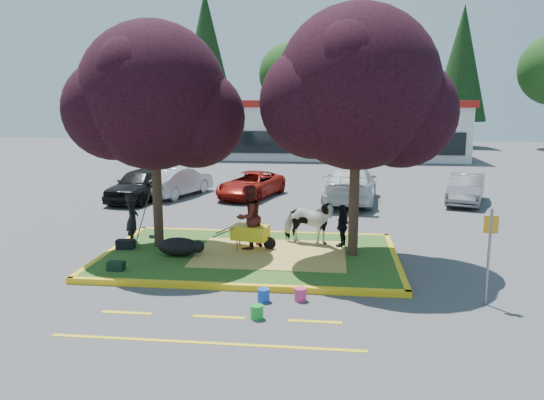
# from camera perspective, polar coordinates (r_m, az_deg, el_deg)

# --- Properties ---
(ground) EXTENTS (90.00, 90.00, 0.00)m
(ground) POSITION_cam_1_polar(r_m,az_deg,el_deg) (15.23, -2.38, -6.27)
(ground) COLOR #424244
(ground) RESTS_ON ground
(median_island) EXTENTS (8.00, 5.00, 0.15)m
(median_island) POSITION_cam_1_polar(r_m,az_deg,el_deg) (15.21, -2.38, -6.00)
(median_island) COLOR #244F18
(median_island) RESTS_ON ground
(curb_near) EXTENTS (8.30, 0.16, 0.15)m
(curb_near) POSITION_cam_1_polar(r_m,az_deg,el_deg) (12.80, -4.20, -9.30)
(curb_near) COLOR yellow
(curb_near) RESTS_ON ground
(curb_far) EXTENTS (8.30, 0.16, 0.15)m
(curb_far) POSITION_cam_1_polar(r_m,az_deg,el_deg) (17.67, -1.08, -3.60)
(curb_far) COLOR yellow
(curb_far) RESTS_ON ground
(curb_left) EXTENTS (0.16, 5.30, 0.15)m
(curb_left) POSITION_cam_1_polar(r_m,az_deg,el_deg) (16.33, -16.73, -5.28)
(curb_left) COLOR yellow
(curb_left) RESTS_ON ground
(curb_right) EXTENTS (0.16, 5.30, 0.15)m
(curb_right) POSITION_cam_1_polar(r_m,az_deg,el_deg) (15.14, 13.15, -6.35)
(curb_right) COLOR yellow
(curb_right) RESTS_ON ground
(straw_bedding) EXTENTS (4.20, 3.00, 0.01)m
(straw_bedding) POSITION_cam_1_polar(r_m,az_deg,el_deg) (15.11, -0.12, -5.79)
(straw_bedding) COLOR #D3BB56
(straw_bedding) RESTS_ON median_island
(tree_purple_left) EXTENTS (5.06, 4.20, 6.51)m
(tree_purple_left) POSITION_cam_1_polar(r_m,az_deg,el_deg) (15.61, -12.58, 10.15)
(tree_purple_left) COLOR black
(tree_purple_left) RESTS_ON median_island
(tree_purple_right) EXTENTS (5.30, 4.40, 6.82)m
(tree_purple_right) POSITION_cam_1_polar(r_m,az_deg,el_deg) (14.58, 9.23, 11.03)
(tree_purple_right) COLOR black
(tree_purple_right) RESTS_ON median_island
(fire_lane_stripe_a) EXTENTS (1.10, 0.12, 0.01)m
(fire_lane_stripe_a) POSITION_cam_1_polar(r_m,az_deg,el_deg) (11.91, -15.39, -11.60)
(fire_lane_stripe_a) COLOR yellow
(fire_lane_stripe_a) RESTS_ON ground
(fire_lane_stripe_b) EXTENTS (1.10, 0.12, 0.01)m
(fire_lane_stripe_b) POSITION_cam_1_polar(r_m,az_deg,el_deg) (11.35, -5.75, -12.41)
(fire_lane_stripe_b) COLOR yellow
(fire_lane_stripe_b) RESTS_ON ground
(fire_lane_stripe_c) EXTENTS (1.10, 0.12, 0.01)m
(fire_lane_stripe_c) POSITION_cam_1_polar(r_m,az_deg,el_deg) (11.12, 4.64, -12.90)
(fire_lane_stripe_c) COLOR yellow
(fire_lane_stripe_c) RESTS_ON ground
(fire_lane_long) EXTENTS (6.00, 0.10, 0.01)m
(fire_lane_long) POSITION_cam_1_polar(r_m,az_deg,el_deg) (10.28, -7.21, -15.00)
(fire_lane_long) COLOR yellow
(fire_lane_long) RESTS_ON ground
(retail_building) EXTENTS (20.40, 8.40, 4.40)m
(retail_building) POSITION_cam_1_polar(r_m,az_deg,el_deg) (42.42, 6.23, 7.72)
(retail_building) COLOR silver
(retail_building) RESTS_ON ground
(treeline) EXTENTS (46.58, 7.80, 14.63)m
(treeline) POSITION_cam_1_polar(r_m,az_deg,el_deg) (52.10, 5.57, 14.32)
(treeline) COLOR black
(treeline) RESTS_ON ground
(cow) EXTENTS (1.77, 1.12, 1.38)m
(cow) POSITION_cam_1_polar(r_m,az_deg,el_deg) (15.89, 3.91, -2.42)
(cow) COLOR white
(cow) RESTS_ON median_island
(calf) EXTENTS (1.31, 0.95, 0.51)m
(calf) POSITION_cam_1_polar(r_m,az_deg,el_deg) (15.11, -10.01, -4.96)
(calf) COLOR black
(calf) RESTS_ON median_island
(handler) EXTENTS (0.49, 0.63, 1.53)m
(handler) POSITION_cam_1_polar(r_m,az_deg,el_deg) (16.56, -14.81, -1.94)
(handler) COLOR black
(handler) RESTS_ON median_island
(visitor_a) EXTENTS (1.10, 1.16, 1.88)m
(visitor_a) POSITION_cam_1_polar(r_m,az_deg,el_deg) (15.43, -2.51, -1.85)
(visitor_a) COLOR #4B1815
(visitor_a) RESTS_ON median_island
(visitor_b) EXTENTS (0.58, 0.81, 1.28)m
(visitor_b) POSITION_cam_1_polar(r_m,az_deg,el_deg) (15.78, 7.59, -2.77)
(visitor_b) COLOR black
(visitor_b) RESTS_ON median_island
(wheelbarrow) EXTENTS (1.85, 0.81, 0.70)m
(wheelbarrow) POSITION_cam_1_polar(r_m,az_deg,el_deg) (15.49, -2.30, -3.56)
(wheelbarrow) COLOR black
(wheelbarrow) RESTS_ON median_island
(gear_bag_dark) EXTENTS (0.54, 0.32, 0.27)m
(gear_bag_dark) POSITION_cam_1_polar(r_m,az_deg,el_deg) (16.17, -15.48, -4.60)
(gear_bag_dark) COLOR black
(gear_bag_dark) RESTS_ON median_island
(gear_bag_green) EXTENTS (0.42, 0.26, 0.22)m
(gear_bag_green) POSITION_cam_1_polar(r_m,az_deg,el_deg) (14.25, -16.43, -6.82)
(gear_bag_green) COLOR black
(gear_bag_green) RESTS_ON median_island
(sign_post) EXTENTS (0.30, 0.06, 2.16)m
(sign_post) POSITION_cam_1_polar(r_m,az_deg,el_deg) (12.45, 22.33, -4.72)
(sign_post) COLOR slate
(sign_post) RESTS_ON ground
(bucket_green) EXTENTS (0.28, 0.28, 0.29)m
(bucket_green) POSITION_cam_1_polar(r_m,az_deg,el_deg) (11.18, -1.64, -11.95)
(bucket_green) COLOR green
(bucket_green) RESTS_ON ground
(bucket_pink) EXTENTS (0.35, 0.35, 0.29)m
(bucket_pink) POSITION_cam_1_polar(r_m,az_deg,el_deg) (12.11, 3.07, -10.12)
(bucket_pink) COLOR #D22E6D
(bucket_pink) RESTS_ON ground
(bucket_blue) EXTENTS (0.34, 0.34, 0.30)m
(bucket_blue) POSITION_cam_1_polar(r_m,az_deg,el_deg) (12.05, -0.92, -10.20)
(bucket_blue) COLOR blue
(bucket_blue) RESTS_ON ground
(car_black) EXTENTS (2.28, 4.46, 1.45)m
(car_black) POSITION_cam_1_polar(r_m,az_deg,el_deg) (24.36, -13.95, 1.64)
(car_black) COLOR black
(car_black) RESTS_ON ground
(car_silver) EXTENTS (2.64, 4.36, 1.36)m
(car_silver) POSITION_cam_1_polar(r_m,az_deg,el_deg) (25.21, -10.11, 1.98)
(car_silver) COLOR #AAADB2
(car_silver) RESTS_ON ground
(car_red) EXTENTS (3.11, 4.63, 1.18)m
(car_red) POSITION_cam_1_polar(r_m,az_deg,el_deg) (24.47, -2.27, 1.66)
(car_red) COLOR #98150C
(car_red) RESTS_ON ground
(car_white) EXTENTS (2.72, 5.57, 1.56)m
(car_white) POSITION_cam_1_polar(r_m,az_deg,el_deg) (23.57, 8.45, 1.67)
(car_white) COLOR silver
(car_white) RESTS_ON ground
(car_grey) EXTENTS (2.43, 4.06, 1.26)m
(car_grey) POSITION_cam_1_polar(r_m,az_deg,el_deg) (24.51, 20.13, 1.12)
(car_grey) COLOR slate
(car_grey) RESTS_ON ground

